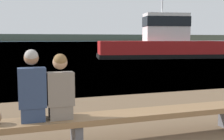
% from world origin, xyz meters
% --- Properties ---
extents(water_surface, '(240.00, 240.00, 0.00)m').
position_xyz_m(water_surface, '(0.00, 125.92, 0.00)').
color(water_surface, teal).
rests_on(water_surface, ground).
extents(far_shoreline, '(600.00, 12.00, 4.68)m').
position_xyz_m(far_shoreline, '(0.00, 199.12, 2.34)').
color(far_shoreline, '#424738').
rests_on(far_shoreline, ground).
extents(bench_main, '(6.26, 0.51, 0.47)m').
position_xyz_m(bench_main, '(-0.82, 2.39, 0.38)').
color(bench_main, brown).
rests_on(bench_main, ground).
extents(person_left, '(0.39, 0.36, 1.04)m').
position_xyz_m(person_left, '(-1.45, 2.39, 0.93)').
color(person_left, navy).
rests_on(person_left, bench_main).
extents(person_right, '(0.39, 0.36, 0.97)m').
position_xyz_m(person_right, '(-1.05, 2.39, 0.91)').
color(person_right, '#70665B').
rests_on(person_right, bench_main).
extents(tugboat_red, '(11.14, 5.06, 7.22)m').
position_xyz_m(tugboat_red, '(9.97, 20.10, 1.20)').
color(tugboat_red, '#A81919').
rests_on(tugboat_red, water_surface).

